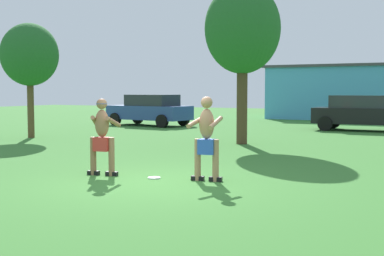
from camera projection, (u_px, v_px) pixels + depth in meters
name	position (u px, v px, depth m)	size (l,w,h in m)	color
ground_plane	(154.00, 183.00, 10.44)	(80.00, 80.00, 0.00)	#38752D
player_near	(207.00, 137.00, 10.61)	(0.64, 0.67, 1.70)	black
player_in_red	(102.00, 133.00, 11.32)	(0.75, 0.64, 1.66)	black
frisbee	(154.00, 178.00, 10.99)	(0.27, 0.27, 0.03)	white
car_blue_near_post	(150.00, 109.00, 27.06)	(4.45, 2.35, 1.58)	#2D478C
car_black_mid_lot	(362.00, 112.00, 23.69)	(4.37, 2.17, 1.58)	black
outbuilding_behind_lot	(360.00, 92.00, 33.26)	(10.89, 6.10, 3.35)	#4C9ED1
tree_left_field	(242.00, 30.00, 17.70)	(2.54, 2.54, 5.38)	#4C3823
tree_behind_players	(30.00, 55.00, 20.06)	(2.17, 2.17, 4.34)	brown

